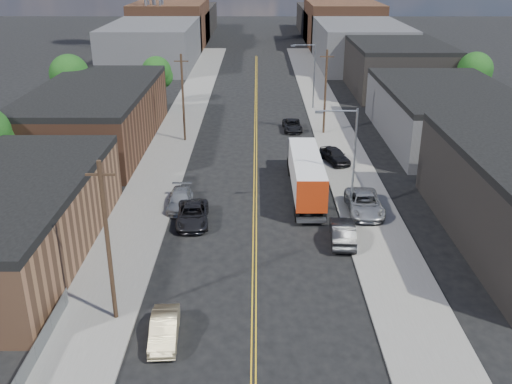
{
  "coord_description": "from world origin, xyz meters",
  "views": [
    {
      "loc": [
        0.18,
        -18.37,
        20.05
      ],
      "look_at": [
        0.09,
        23.66,
        2.5
      ],
      "focal_mm": 40.0,
      "sensor_mm": 36.0,
      "label": 1
    }
  ],
  "objects_px": {
    "car_right_oncoming": "(343,232)",
    "car_right_lot_c": "(335,155)",
    "car_right_lot_a": "(364,203)",
    "car_ahead_truck": "(292,125)",
    "car_left_c": "(193,215)",
    "car_left_b": "(164,329)",
    "car_left_d": "(180,200)",
    "semi_truck": "(305,169)"
  },
  "relations": [
    {
      "from": "semi_truck",
      "to": "car_right_lot_a",
      "type": "height_order",
      "value": "semi_truck"
    },
    {
      "from": "car_left_d",
      "to": "car_ahead_truck",
      "type": "bearing_deg",
      "value": 62.48
    },
    {
      "from": "car_left_b",
      "to": "car_right_lot_a",
      "type": "xyz_separation_m",
      "value": [
        14.1,
        16.92,
        0.27
      ]
    },
    {
      "from": "car_right_lot_a",
      "to": "car_left_d",
      "type": "bearing_deg",
      "value": 175.83
    },
    {
      "from": "car_left_c",
      "to": "car_right_lot_c",
      "type": "xyz_separation_m",
      "value": [
        13.2,
        14.2,
        0.17
      ]
    },
    {
      "from": "car_right_lot_a",
      "to": "car_left_b",
      "type": "bearing_deg",
      "value": -129.39
    },
    {
      "from": "car_right_lot_a",
      "to": "car_ahead_truck",
      "type": "xyz_separation_m",
      "value": [
        -4.6,
        24.42,
        -0.31
      ]
    },
    {
      "from": "semi_truck",
      "to": "car_left_b",
      "type": "distance_m",
      "value": 23.82
    },
    {
      "from": "car_left_d",
      "to": "car_right_lot_c",
      "type": "height_order",
      "value": "car_right_lot_c"
    },
    {
      "from": "car_left_b",
      "to": "car_left_c",
      "type": "relative_size",
      "value": 0.79
    },
    {
      "from": "semi_truck",
      "to": "car_left_c",
      "type": "relative_size",
      "value": 2.7
    },
    {
      "from": "car_right_lot_c",
      "to": "car_left_d",
      "type": "bearing_deg",
      "value": -162.56
    },
    {
      "from": "semi_truck",
      "to": "car_ahead_truck",
      "type": "height_order",
      "value": "semi_truck"
    },
    {
      "from": "car_left_c",
      "to": "car_right_lot_a",
      "type": "relative_size",
      "value": 0.92
    },
    {
      "from": "semi_truck",
      "to": "car_left_b",
      "type": "relative_size",
      "value": 3.42
    },
    {
      "from": "car_left_d",
      "to": "car_right_lot_c",
      "type": "distance_m",
      "value": 18.37
    },
    {
      "from": "car_ahead_truck",
      "to": "car_left_d",
      "type": "bearing_deg",
      "value": -117.37
    },
    {
      "from": "car_left_d",
      "to": "semi_truck",
      "type": "bearing_deg",
      "value": 16.07
    },
    {
      "from": "car_right_lot_c",
      "to": "car_left_c",
      "type": "bearing_deg",
      "value": -152.84
    },
    {
      "from": "car_right_oncoming",
      "to": "car_right_lot_c",
      "type": "bearing_deg",
      "value": -91.28
    },
    {
      "from": "car_ahead_truck",
      "to": "car_right_lot_c",
      "type": "bearing_deg",
      "value": -75.1
    },
    {
      "from": "car_right_oncoming",
      "to": "car_right_lot_c",
      "type": "relative_size",
      "value": 1.11
    },
    {
      "from": "car_left_b",
      "to": "car_right_oncoming",
      "type": "xyz_separation_m",
      "value": [
        11.6,
        11.89,
        0.12
      ]
    },
    {
      "from": "car_left_c",
      "to": "car_left_d",
      "type": "xyz_separation_m",
      "value": [
        -1.4,
        3.05,
        -0.03
      ]
    },
    {
      "from": "car_left_b",
      "to": "car_right_lot_a",
      "type": "height_order",
      "value": "car_right_lot_a"
    },
    {
      "from": "car_left_c",
      "to": "car_right_lot_c",
      "type": "bearing_deg",
      "value": 42.96
    },
    {
      "from": "car_left_d",
      "to": "car_ahead_truck",
      "type": "distance_m",
      "value": 25.62
    },
    {
      "from": "car_right_oncoming",
      "to": "car_right_lot_a",
      "type": "xyz_separation_m",
      "value": [
        2.5,
        5.03,
        0.14
      ]
    },
    {
      "from": "car_left_c",
      "to": "car_right_lot_a",
      "type": "bearing_deg",
      "value": 3.17
    },
    {
      "from": "car_right_lot_c",
      "to": "semi_truck",
      "type": "bearing_deg",
      "value": -136.12
    },
    {
      "from": "car_left_d",
      "to": "car_right_oncoming",
      "type": "bearing_deg",
      "value": -28.1
    },
    {
      "from": "semi_truck",
      "to": "car_left_d",
      "type": "xyz_separation_m",
      "value": [
        -10.9,
        -3.63,
        -1.46
      ]
    },
    {
      "from": "semi_truck",
      "to": "car_left_c",
      "type": "distance_m",
      "value": 11.7
    },
    {
      "from": "car_right_lot_a",
      "to": "car_ahead_truck",
      "type": "distance_m",
      "value": 24.86
    },
    {
      "from": "car_right_oncoming",
      "to": "car_ahead_truck",
      "type": "xyz_separation_m",
      "value": [
        -2.1,
        29.46,
        -0.17
      ]
    },
    {
      "from": "car_right_oncoming",
      "to": "car_right_lot_a",
      "type": "relative_size",
      "value": 0.85
    },
    {
      "from": "car_left_b",
      "to": "car_left_d",
      "type": "relative_size",
      "value": 0.86
    },
    {
      "from": "semi_truck",
      "to": "car_left_d",
      "type": "relative_size",
      "value": 2.94
    },
    {
      "from": "car_left_d",
      "to": "car_ahead_truck",
      "type": "xyz_separation_m",
      "value": [
        10.9,
        23.18,
        -0.06
      ]
    },
    {
      "from": "semi_truck",
      "to": "car_ahead_truck",
      "type": "bearing_deg",
      "value": 89.82
    },
    {
      "from": "car_right_oncoming",
      "to": "car_right_lot_c",
      "type": "xyz_separation_m",
      "value": [
        1.6,
        17.42,
        0.09
      ]
    },
    {
      "from": "semi_truck",
      "to": "car_left_d",
      "type": "height_order",
      "value": "semi_truck"
    }
  ]
}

